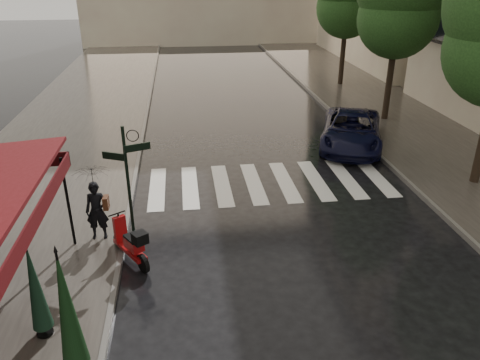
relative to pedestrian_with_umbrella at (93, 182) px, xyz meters
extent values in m
plane|color=black|center=(2.04, -2.98, -1.71)|extent=(120.00, 120.00, 0.00)
cube|color=#38332D|center=(-2.46, 9.02, -1.65)|extent=(6.00, 60.00, 0.12)
cube|color=#38332D|center=(12.29, 9.02, -1.65)|extent=(5.50, 60.00, 0.12)
cube|color=#595651|center=(0.59, 9.02, -1.64)|extent=(0.12, 60.00, 0.16)
cube|color=#595651|center=(9.49, 9.02, -1.64)|extent=(0.12, 60.00, 0.16)
cube|color=silver|center=(1.34, 3.02, -1.71)|extent=(0.50, 3.20, 0.01)
cube|color=silver|center=(2.39, 3.02, -1.71)|extent=(0.50, 3.20, 0.01)
cube|color=silver|center=(3.44, 3.02, -1.71)|extent=(0.50, 3.20, 0.01)
cube|color=silver|center=(4.49, 3.02, -1.71)|extent=(0.50, 3.20, 0.01)
cube|color=silver|center=(5.54, 3.02, -1.71)|extent=(0.50, 3.20, 0.01)
cube|color=silver|center=(6.59, 3.02, -1.71)|extent=(0.50, 3.20, 0.01)
cube|color=silver|center=(7.64, 3.02, -1.71)|extent=(0.50, 3.20, 0.01)
cube|color=silver|center=(8.69, 3.02, -1.71)|extent=(0.50, 3.20, 0.01)
cube|color=#45090B|center=(-0.48, -3.48, 0.64)|extent=(0.04, 7.00, 0.35)
cylinder|color=black|center=(-0.61, -0.23, -0.42)|extent=(0.07, 0.07, 2.35)
cylinder|color=black|center=(0.84, 0.02, -0.16)|extent=(0.08, 0.08, 3.10)
cube|color=black|center=(1.14, 0.02, 0.84)|extent=(0.62, 0.26, 0.18)
cube|color=black|center=(0.56, 0.02, 0.64)|extent=(0.56, 0.29, 0.18)
cylinder|color=black|center=(11.54, 9.02, 0.65)|extent=(0.28, 0.28, 4.48)
sphere|color=#173413|center=(11.54, 9.02, 2.81)|extent=(3.40, 3.40, 3.40)
cylinder|color=black|center=(11.74, 16.02, 0.59)|extent=(0.28, 0.28, 4.37)
sphere|color=#173413|center=(11.74, 16.02, 2.70)|extent=(3.40, 3.40, 3.40)
imported|color=black|center=(0.00, 0.00, -0.82)|extent=(0.58, 0.39, 1.55)
imported|color=black|center=(0.00, 0.00, 0.38)|extent=(0.95, 0.97, 0.84)
cube|color=#442212|center=(0.25, -0.01, -0.59)|extent=(0.13, 0.29, 0.33)
cylinder|color=black|center=(1.18, -1.51, -1.48)|extent=(0.33, 0.44, 0.46)
cylinder|color=black|center=(0.53, -0.50, -1.48)|extent=(0.33, 0.44, 0.46)
cube|color=maroon|center=(0.84, -0.98, -1.41)|extent=(0.90, 1.19, 0.10)
cube|color=maroon|center=(0.97, -1.19, -1.12)|extent=(0.53, 0.60, 0.27)
cube|color=maroon|center=(0.61, -0.62, -1.04)|extent=(0.32, 0.26, 0.72)
cylinder|color=black|center=(0.56, -0.54, -0.64)|extent=(0.39, 0.27, 0.03)
cube|color=black|center=(1.16, -1.48, -0.80)|extent=(0.41, 0.41, 0.27)
imported|color=black|center=(8.83, 5.99, -1.04)|extent=(3.77, 5.30, 1.34)
cylinder|color=black|center=(0.24, -4.48, -0.34)|extent=(0.04, 0.04, 2.41)
cone|color=black|center=(0.24, -4.48, -0.22)|extent=(0.45, 0.45, 2.29)
cylinder|color=black|center=(-0.56, -3.46, -1.57)|extent=(0.31, 0.31, 0.05)
cylinder|color=black|center=(-0.56, -3.46, -0.58)|extent=(0.03, 0.03, 1.94)
cone|color=black|center=(-0.56, -3.46, -0.48)|extent=(0.38, 0.38, 1.84)
camera|label=1|loc=(2.26, -10.79, 4.83)|focal=35.00mm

